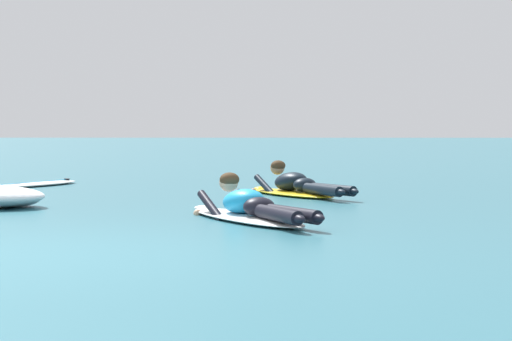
{
  "coord_description": "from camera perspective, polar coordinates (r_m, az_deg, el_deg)",
  "views": [
    {
      "loc": [
        1.79,
        -7.55,
        1.01
      ],
      "look_at": [
        1.52,
        4.71,
        0.44
      ],
      "focal_mm": 68.84,
      "sensor_mm": 36.0,
      "label": 1
    }
  ],
  "objects": [
    {
      "name": "drifting_surfboard",
      "position": [
        16.62,
        -12.6,
        -0.76
      ],
      "size": [
        1.34,
        2.01,
        0.16
      ],
      "color": "white",
      "rests_on": "ground"
    },
    {
      "name": "surfer_far",
      "position": [
        13.93,
        2.38,
        -0.93
      ],
      "size": [
        1.62,
        2.42,
        0.53
      ],
      "color": "yellow",
      "rests_on": "ground"
    },
    {
      "name": "ground_plane",
      "position": [
        17.67,
        -4.55,
        -0.62
      ],
      "size": [
        120.0,
        120.0,
        0.0
      ],
      "primitive_type": "plane",
      "color": "#2D6B7A"
    },
    {
      "name": "surfer_near",
      "position": [
        10.28,
        -0.38,
        -2.24
      ],
      "size": [
        1.62,
        2.57,
        0.54
      ],
      "color": "white",
      "rests_on": "ground"
    }
  ]
}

